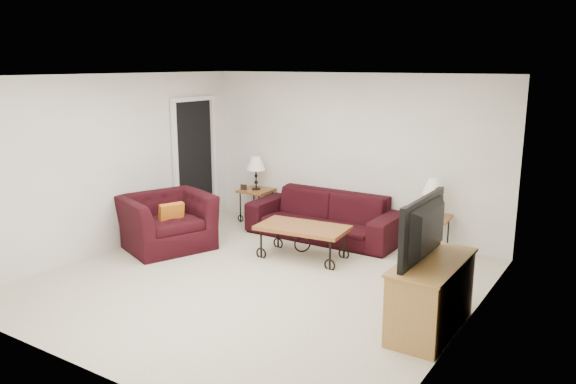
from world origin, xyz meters
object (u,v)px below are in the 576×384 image
object	(u,v)px
side_table_right	(431,235)
armchair	(167,222)
sofa	(324,216)
lamp_left	(256,173)
television	(433,230)
coffee_table	(303,242)
lamp_right	(433,198)
side_table_left	(256,205)
tv_stand	(431,295)
backpack	(421,255)

from	to	relation	value
side_table_right	armchair	xyz separation A→B (m)	(-3.32, -1.85, 0.12)
sofa	lamp_left	xyz separation A→B (m)	(-1.41, 0.18, 0.49)
television	sofa	bearing A→B (deg)	-131.59
television	armchair	bearing A→B (deg)	-96.46
side_table_right	coffee_table	distance (m)	1.84
coffee_table	side_table_right	bearing A→B (deg)	39.41
side_table_right	lamp_right	world-z (taller)	lamp_right
side_table_left	television	bearing A→B (deg)	-31.20
armchair	side_table_right	bearing A→B (deg)	-39.28
lamp_left	armchair	world-z (taller)	lamp_left
armchair	television	xyz separation A→B (m)	(4.08, -0.46, 0.66)
armchair	television	bearing A→B (deg)	-74.87
armchair	tv_stand	world-z (taller)	armchair
sofa	side_table_right	distance (m)	1.64
lamp_left	coffee_table	world-z (taller)	lamp_left
backpack	tv_stand	bearing A→B (deg)	-43.27
side_table_right	lamp_left	distance (m)	3.10
side_table_left	coffee_table	bearing A→B (deg)	-35.58
lamp_right	television	xyz separation A→B (m)	(0.77, -2.31, 0.24)
coffee_table	television	bearing A→B (deg)	-27.65
lamp_right	backpack	size ratio (longest dim) A/B	1.15
armchair	lamp_left	bearing A→B (deg)	13.27
lamp_right	television	distance (m)	2.45
sofa	lamp_right	size ratio (longest dim) A/B	4.40
lamp_right	backpack	world-z (taller)	lamp_right
sofa	coffee_table	distance (m)	1.01
sofa	armchair	size ratio (longest dim) A/B	1.97
tv_stand	television	world-z (taller)	television
lamp_right	coffee_table	distance (m)	1.92
lamp_left	coffee_table	bearing A→B (deg)	-35.58
sofa	armchair	distance (m)	2.37
side_table_right	lamp_left	xyz separation A→B (m)	(-3.05, 0.00, 0.57)
armchair	tv_stand	xyz separation A→B (m)	(4.11, -0.46, -0.02)
armchair	coffee_table	bearing A→B (deg)	-48.63
coffee_table	armchair	world-z (taller)	armchair
armchair	backpack	size ratio (longest dim) A/B	2.59
armchair	television	distance (m)	4.16
sofa	backpack	size ratio (longest dim) A/B	5.09
coffee_table	backpack	xyz separation A→B (m)	(1.57, 0.36, 0.00)
backpack	sofa	bearing A→B (deg)	-175.54
lamp_right	backpack	bearing A→B (deg)	-79.10
side_table_right	coffee_table	world-z (taller)	side_table_right
side_table_right	side_table_left	bearing A→B (deg)	180.00
lamp_left	backpack	distance (m)	3.36
tv_stand	lamp_right	bearing A→B (deg)	108.86
lamp_right	armchair	bearing A→B (deg)	-150.87
coffee_table	armchair	bearing A→B (deg)	-160.22
coffee_table	backpack	distance (m)	1.61
side_table_right	television	world-z (taller)	television
backpack	lamp_right	bearing A→B (deg)	124.75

